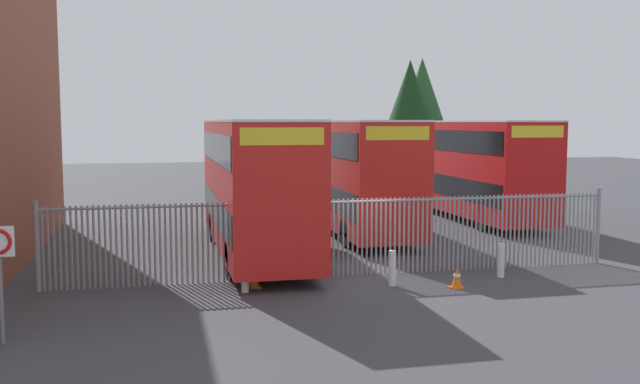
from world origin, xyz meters
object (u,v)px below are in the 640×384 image
double_decker_bus_behind_fence_left (473,165)px  bollard_near_left (245,274)px  traffic_cone_mid_forecourt (254,277)px  bollard_near_right (501,260)px  double_decker_bus_behind_fence_right (352,171)px  double_decker_bus_near_gate (254,181)px  traffic_cone_by_gate (457,277)px  bollard_center_front (392,268)px

double_decker_bus_behind_fence_left → bollard_near_left: 16.22m
double_decker_bus_behind_fence_left → traffic_cone_mid_forecourt: 15.74m
bollard_near_right → double_decker_bus_behind_fence_right: bearing=102.1°
bollard_near_left → bollard_near_right: same height
double_decker_bus_near_gate → double_decker_bus_behind_fence_left: same height
double_decker_bus_behind_fence_left → traffic_cone_mid_forecourt: size_ratio=18.32×
double_decker_bus_near_gate → traffic_cone_by_gate: bearing=-51.9°
bollard_near_right → traffic_cone_mid_forecourt: bearing=177.4°
double_decker_bus_behind_fence_right → traffic_cone_mid_forecourt: double_decker_bus_behind_fence_right is taller
bollard_near_left → traffic_cone_mid_forecourt: bearing=56.6°
double_decker_bus_behind_fence_left → bollard_near_right: bearing=-111.4°
double_decker_bus_near_gate → double_decker_bus_behind_fence_left: 12.34m
double_decker_bus_near_gate → traffic_cone_mid_forecourt: double_decker_bus_near_gate is taller
double_decker_bus_behind_fence_right → traffic_cone_mid_forecourt: 10.15m
bollard_center_front → bollard_near_right: 3.34m
double_decker_bus_behind_fence_right → bollard_near_left: double_decker_bus_behind_fence_right is taller
double_decker_bus_near_gate → traffic_cone_mid_forecourt: (-0.63, -4.53, -2.13)m
double_decker_bus_behind_fence_left → double_decker_bus_near_gate: bearing=-149.7°
double_decker_bus_near_gate → bollard_center_front: bearing=-59.9°
bollard_center_front → bollard_near_right: bearing=5.4°
double_decker_bus_near_gate → bollard_near_left: bearing=-100.5°
bollard_near_right → bollard_near_left: bearing=-179.0°
bollard_near_left → traffic_cone_by_gate: size_ratio=1.61×
double_decker_bus_behind_fence_right → bollard_near_left: bearing=-120.8°
bollard_near_left → double_decker_bus_behind_fence_right: bearing=59.2°
traffic_cone_by_gate → traffic_cone_mid_forecourt: 5.34m
bollard_near_right → traffic_cone_by_gate: 2.02m
double_decker_bus_near_gate → bollard_near_left: (-0.92, -4.97, -1.95)m
bollard_near_left → traffic_cone_by_gate: (5.47, -0.85, -0.19)m
bollard_center_front → double_decker_bus_behind_fence_left: bearing=56.1°
bollard_near_right → traffic_cone_by_gate: size_ratio=1.61×
double_decker_bus_near_gate → traffic_cone_mid_forecourt: 5.05m
double_decker_bus_near_gate → double_decker_bus_behind_fence_right: same height
bollard_center_front → traffic_cone_by_gate: 1.71m
traffic_cone_by_gate → traffic_cone_mid_forecourt: (-5.19, 1.29, 0.00)m
bollard_near_right → traffic_cone_mid_forecourt: bollard_near_right is taller
double_decker_bus_near_gate → bollard_near_left: 5.42m
bollard_near_left → bollard_center_front: bearing=-2.8°
bollard_near_left → traffic_cone_mid_forecourt: (0.29, 0.44, -0.19)m
double_decker_bus_behind_fence_right → bollard_near_right: (1.89, -8.85, -1.95)m
traffic_cone_by_gate → double_decker_bus_behind_fence_right: bearing=90.8°
traffic_cone_by_gate → bollard_near_right: bearing=28.9°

